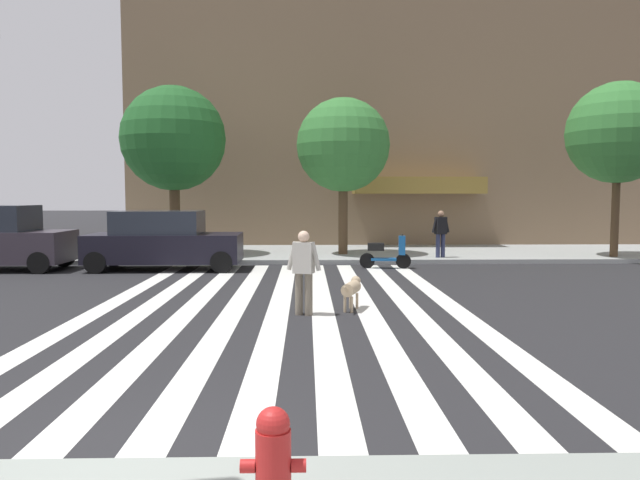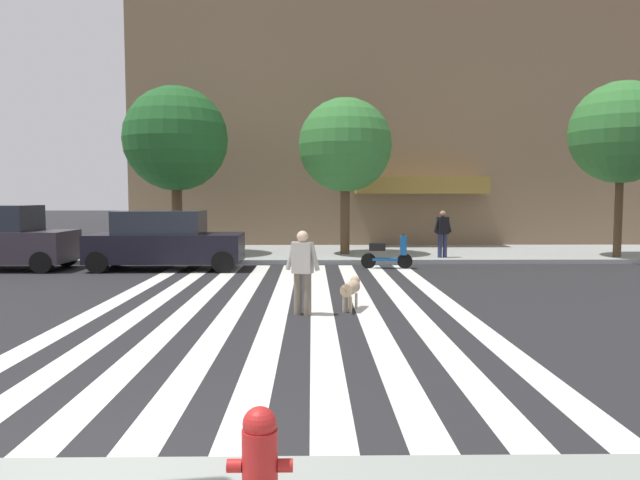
{
  "view_description": "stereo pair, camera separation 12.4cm",
  "coord_description": "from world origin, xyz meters",
  "px_view_note": "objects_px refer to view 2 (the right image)",
  "views": [
    {
      "loc": [
        1.67,
        -4.68,
        2.31
      ],
      "look_at": [
        1.99,
        8.95,
        1.27
      ],
      "focal_mm": 32.62,
      "sensor_mm": 36.0,
      "label": 1
    },
    {
      "loc": [
        1.8,
        -4.68,
        2.31
      ],
      "look_at": [
        1.99,
        8.95,
        1.27
      ],
      "focal_mm": 32.62,
      "sensor_mm": 36.0,
      "label": 2
    }
  ],
  "objects_px": {
    "parked_car_behind_first": "(165,241)",
    "street_tree_further": "(621,133)",
    "pedestrian_dog_walker": "(303,268)",
    "pedestrian_bystander": "(443,231)",
    "street_tree_nearest": "(176,139)",
    "fire_hydrant": "(260,464)",
    "street_tree_middle": "(345,146)",
    "parked_scooter": "(387,253)",
    "dog_on_leash": "(351,288)"
  },
  "relations": [
    {
      "from": "parked_car_behind_first",
      "to": "street_tree_further",
      "type": "bearing_deg",
      "value": 7.9
    },
    {
      "from": "pedestrian_dog_walker",
      "to": "pedestrian_bystander",
      "type": "bearing_deg",
      "value": 62.31
    },
    {
      "from": "parked_car_behind_first",
      "to": "street_tree_nearest",
      "type": "height_order",
      "value": "street_tree_nearest"
    },
    {
      "from": "fire_hydrant",
      "to": "pedestrian_bystander",
      "type": "bearing_deg",
      "value": 73.31
    },
    {
      "from": "street_tree_middle",
      "to": "parked_scooter",
      "type": "bearing_deg",
      "value": -69.64
    },
    {
      "from": "parked_car_behind_first",
      "to": "parked_scooter",
      "type": "xyz_separation_m",
      "value": [
        6.98,
        0.17,
        -0.42
      ]
    },
    {
      "from": "dog_on_leash",
      "to": "street_tree_further",
      "type": "bearing_deg",
      "value": 40.97
    },
    {
      "from": "dog_on_leash",
      "to": "pedestrian_bystander",
      "type": "xyz_separation_m",
      "value": [
        3.79,
        8.58,
        0.63
      ]
    },
    {
      "from": "street_tree_nearest",
      "to": "street_tree_middle",
      "type": "height_order",
      "value": "street_tree_nearest"
    },
    {
      "from": "fire_hydrant",
      "to": "street_tree_middle",
      "type": "bearing_deg",
      "value": 84.9
    },
    {
      "from": "parked_scooter",
      "to": "pedestrian_bystander",
      "type": "height_order",
      "value": "pedestrian_bystander"
    },
    {
      "from": "fire_hydrant",
      "to": "street_tree_nearest",
      "type": "height_order",
      "value": "street_tree_nearest"
    },
    {
      "from": "dog_on_leash",
      "to": "street_tree_middle",
      "type": "bearing_deg",
      "value": 87.44
    },
    {
      "from": "street_tree_nearest",
      "to": "street_tree_further",
      "type": "bearing_deg",
      "value": -4.17
    },
    {
      "from": "fire_hydrant",
      "to": "dog_on_leash",
      "type": "xyz_separation_m",
      "value": [
        1.14,
        7.85,
        -0.08
      ]
    },
    {
      "from": "street_tree_middle",
      "to": "parked_car_behind_first",
      "type": "bearing_deg",
      "value": -150.58
    },
    {
      "from": "parked_car_behind_first",
      "to": "street_tree_nearest",
      "type": "xyz_separation_m",
      "value": [
        -0.37,
        3.29,
        3.47
      ]
    },
    {
      "from": "parked_scooter",
      "to": "parked_car_behind_first",
      "type": "bearing_deg",
      "value": -178.59
    },
    {
      "from": "parked_scooter",
      "to": "street_tree_nearest",
      "type": "bearing_deg",
      "value": 157.02
    },
    {
      "from": "street_tree_nearest",
      "to": "pedestrian_dog_walker",
      "type": "distance_m",
      "value": 11.89
    },
    {
      "from": "fire_hydrant",
      "to": "dog_on_leash",
      "type": "distance_m",
      "value": 7.94
    },
    {
      "from": "parked_scooter",
      "to": "dog_on_leash",
      "type": "height_order",
      "value": "parked_scooter"
    },
    {
      "from": "fire_hydrant",
      "to": "street_tree_nearest",
      "type": "distance_m",
      "value": 18.69
    },
    {
      "from": "parked_scooter",
      "to": "street_tree_nearest",
      "type": "height_order",
      "value": "street_tree_nearest"
    },
    {
      "from": "pedestrian_bystander",
      "to": "fire_hydrant",
      "type": "bearing_deg",
      "value": -106.69
    },
    {
      "from": "parked_scooter",
      "to": "street_tree_nearest",
      "type": "distance_m",
      "value": 8.87
    },
    {
      "from": "pedestrian_dog_walker",
      "to": "pedestrian_bystander",
      "type": "height_order",
      "value": "pedestrian_bystander"
    },
    {
      "from": "parked_car_behind_first",
      "to": "pedestrian_bystander",
      "type": "height_order",
      "value": "parked_car_behind_first"
    },
    {
      "from": "dog_on_leash",
      "to": "fire_hydrant",
      "type": "bearing_deg",
      "value": -98.25
    },
    {
      "from": "pedestrian_bystander",
      "to": "street_tree_further",
      "type": "bearing_deg",
      "value": 1.08
    },
    {
      "from": "parked_car_behind_first",
      "to": "pedestrian_dog_walker",
      "type": "xyz_separation_m",
      "value": [
        4.41,
        -7.05,
        0.03
      ]
    },
    {
      "from": "street_tree_further",
      "to": "fire_hydrant",
      "type": "bearing_deg",
      "value": -123.99
    },
    {
      "from": "pedestrian_dog_walker",
      "to": "pedestrian_bystander",
      "type": "distance_m",
      "value": 10.24
    },
    {
      "from": "fire_hydrant",
      "to": "parked_scooter",
      "type": "height_order",
      "value": "parked_scooter"
    },
    {
      "from": "parked_car_behind_first",
      "to": "dog_on_leash",
      "type": "distance_m",
      "value": 8.5
    },
    {
      "from": "fire_hydrant",
      "to": "pedestrian_dog_walker",
      "type": "distance_m",
      "value": 7.38
    },
    {
      "from": "parked_car_behind_first",
      "to": "pedestrian_bystander",
      "type": "bearing_deg",
      "value": 12.42
    },
    {
      "from": "fire_hydrant",
      "to": "street_tree_further",
      "type": "height_order",
      "value": "street_tree_further"
    },
    {
      "from": "fire_hydrant",
      "to": "street_tree_middle",
      "type": "xyz_separation_m",
      "value": [
        1.58,
        17.7,
        3.62
      ]
    },
    {
      "from": "pedestrian_dog_walker",
      "to": "street_tree_further",
      "type": "bearing_deg",
      "value": 39.88
    },
    {
      "from": "pedestrian_bystander",
      "to": "parked_scooter",
      "type": "bearing_deg",
      "value": -139.88
    },
    {
      "from": "street_tree_further",
      "to": "street_tree_nearest",
      "type": "bearing_deg",
      "value": 175.83
    },
    {
      "from": "fire_hydrant",
      "to": "dog_on_leash",
      "type": "bearing_deg",
      "value": 81.75
    },
    {
      "from": "fire_hydrant",
      "to": "street_tree_nearest",
      "type": "relative_size",
      "value": 0.12
    },
    {
      "from": "dog_on_leash",
      "to": "street_tree_nearest",
      "type": "bearing_deg",
      "value": 120.27
    },
    {
      "from": "parked_scooter",
      "to": "pedestrian_dog_walker",
      "type": "xyz_separation_m",
      "value": [
        -2.56,
        -7.22,
        0.45
      ]
    },
    {
      "from": "street_tree_middle",
      "to": "street_tree_further",
      "type": "distance_m",
      "value": 9.66
    },
    {
      "from": "parked_scooter",
      "to": "street_tree_further",
      "type": "distance_m",
      "value": 9.54
    },
    {
      "from": "parked_car_behind_first",
      "to": "street_tree_further",
      "type": "relative_size",
      "value": 0.77
    },
    {
      "from": "street_tree_nearest",
      "to": "dog_on_leash",
      "type": "xyz_separation_m",
      "value": [
        5.75,
        -9.85,
        -3.92
      ]
    }
  ]
}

